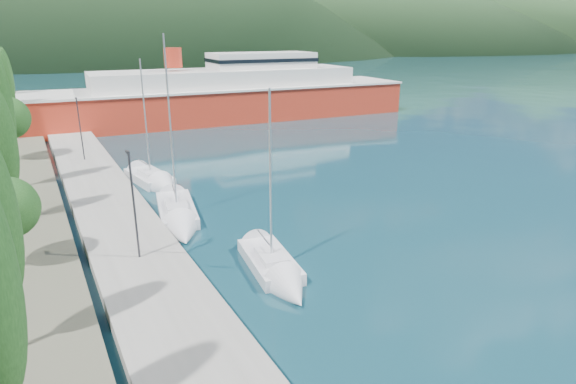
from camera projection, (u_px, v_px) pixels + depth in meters
ground at (83, 86)px, 118.89m from camera, size 1400.00×1400.00×0.00m
quay at (108, 205)px, 36.38m from camera, size 5.00×88.00×0.80m
tree_row at (4, 125)px, 37.72m from camera, size 4.13×63.10×11.21m
lamp_posts at (133, 201)px, 26.24m from camera, size 0.15×49.37×6.06m
sailboat_near at (281, 277)px, 25.90m from camera, size 3.34×7.94×11.06m
sailboat_mid at (180, 222)px, 33.34m from camera, size 4.24×9.85×13.74m
sailboat_far at (158, 183)px, 41.79m from camera, size 3.74×8.28×11.73m
ferry at (228, 96)px, 73.50m from camera, size 57.35×15.21×11.27m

